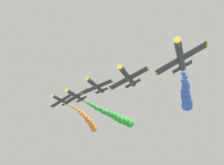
{
  "coord_description": "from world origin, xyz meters",
  "views": [
    {
      "loc": [
        -17.86,
        48.75,
        57.69
      ],
      "look_at": [
        0.0,
        0.0,
        77.91
      ],
      "focal_mm": 36.99,
      "sensor_mm": 36.0,
      "label": 1
    }
  ],
  "objects_px": {
    "airplane_left_outer": "(96,86)",
    "airplane_trailing": "(61,100)",
    "airplane_left_inner": "(180,57)",
    "airplane_right_inner": "(128,77)",
    "airplane_right_outer": "(75,96)"
  },
  "relations": [
    {
      "from": "airplane_right_inner",
      "to": "airplane_right_outer",
      "type": "relative_size",
      "value": 1.0
    },
    {
      "from": "airplane_trailing",
      "to": "airplane_left_inner",
      "type": "bearing_deg",
      "value": 141.96
    },
    {
      "from": "airplane_left_outer",
      "to": "airplane_trailing",
      "type": "bearing_deg",
      "value": -38.19
    },
    {
      "from": "airplane_right_outer",
      "to": "airplane_trailing",
      "type": "distance_m",
      "value": 14.57
    },
    {
      "from": "airplane_left_inner",
      "to": "airplane_right_inner",
      "type": "distance_m",
      "value": 14.53
    },
    {
      "from": "airplane_left_inner",
      "to": "airplane_left_outer",
      "type": "bearing_deg",
      "value": -37.9
    },
    {
      "from": "airplane_left_outer",
      "to": "airplane_trailing",
      "type": "relative_size",
      "value": 1.0
    },
    {
      "from": "airplane_right_inner",
      "to": "airplane_trailing",
      "type": "distance_m",
      "value": 42.53
    },
    {
      "from": "airplane_right_inner",
      "to": "airplane_right_outer",
      "type": "distance_m",
      "value": 27.97
    },
    {
      "from": "airplane_left_inner",
      "to": "airplane_left_outer",
      "type": "height_order",
      "value": "airplane_left_outer"
    },
    {
      "from": "airplane_left_outer",
      "to": "airplane_right_outer",
      "type": "relative_size",
      "value": 1.0
    },
    {
      "from": "airplane_right_outer",
      "to": "airplane_right_inner",
      "type": "bearing_deg",
      "value": 142.41
    },
    {
      "from": "airplane_trailing",
      "to": "airplane_right_outer",
      "type": "bearing_deg",
      "value": 141.16
    },
    {
      "from": "airplane_left_outer",
      "to": "airplane_right_inner",
      "type": "bearing_deg",
      "value": 142.32
    },
    {
      "from": "airplane_right_inner",
      "to": "airplane_left_outer",
      "type": "xyz_separation_m",
      "value": [
        11.43,
        -8.83,
        2.53
      ]
    }
  ]
}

